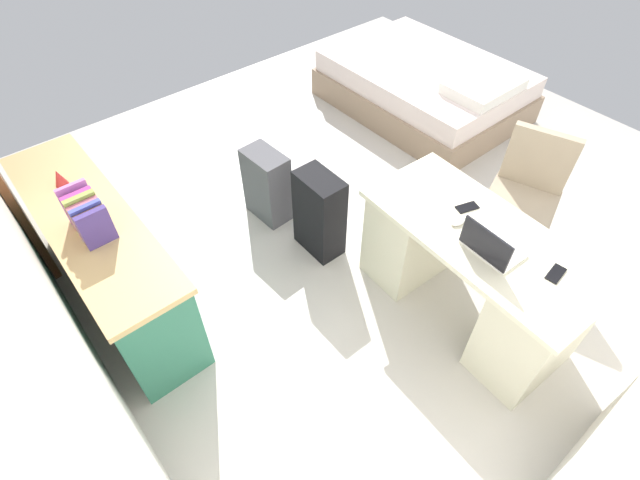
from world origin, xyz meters
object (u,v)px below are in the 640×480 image
bed (424,86)px  suitcase_black (319,214)px  credenza (106,258)px  computer_mouse (458,221)px  laptop (490,247)px  cell_phone_near_laptop (556,274)px  office_chair (520,203)px  cell_phone_by_mouse (467,207)px  suitcase_spare_grey (267,185)px  figurine_small (59,178)px  desk (469,273)px

bed → suitcase_black: suitcase_black is taller
credenza → computer_mouse: bearing=-130.9°
laptop → computer_mouse: size_ratio=3.20×
laptop → cell_phone_near_laptop: laptop is taller
bed → computer_mouse: (-1.74, 1.79, 0.52)m
office_chair → laptop: (-0.27, 0.87, 0.38)m
laptop → cell_phone_by_mouse: laptop is taller
cell_phone_by_mouse → laptop: bearing=164.7°
credenza → suitcase_black: bearing=-111.4°
suitcase_spare_grey → figurine_small: figurine_small is taller
suitcase_black → cell_phone_near_laptop: (-1.49, -0.40, 0.42)m
bed → credenza: bearing=95.0°
suitcase_black → suitcase_spare_grey: 0.55m
suitcase_spare_grey → computer_mouse: computer_mouse is taller
suitcase_black → computer_mouse: bearing=-161.0°
laptop → figurine_small: 2.62m
office_chair → suitcase_black: size_ratio=1.40×
desk → office_chair: office_chair is taller
laptop → computer_mouse: laptop is taller
office_chair → laptop: bearing=106.9°
suitcase_spare_grey → laptop: (-1.71, -0.33, 0.50)m
suitcase_black → figurine_small: bearing=57.1°
suitcase_spare_grey → office_chair: bearing=-143.3°
laptop → cell_phone_near_laptop: 0.36m
bed → figurine_small: size_ratio=17.32×
laptop → cell_phone_near_laptop: (-0.33, -0.15, -0.04)m
office_chair → computer_mouse: bearing=90.6°
suitcase_spare_grey → cell_phone_near_laptop: bearing=-169.8°
cell_phone_near_laptop → figurine_small: (2.40, 1.76, 0.07)m
office_chair → laptop: laptop is taller
desk → credenza: 2.34m
suitcase_black → laptop: laptop is taller
suitcase_spare_grey → laptop: 1.81m
credenza → bed: size_ratio=0.94×
office_chair → credenza: office_chair is taller
suitcase_black → bed: bearing=-67.6°
computer_mouse → cell_phone_by_mouse: (0.05, -0.15, -0.01)m
laptop → cell_phone_by_mouse: bearing=-33.5°
cell_phone_near_laptop → cell_phone_by_mouse: size_ratio=1.00×
bed → cell_phone_near_laptop: cell_phone_near_laptop is taller
credenza → bed: credenza is taller
computer_mouse → figurine_small: size_ratio=0.91×
suitcase_spare_grey → laptop: laptop is taller
credenza → bed: 3.47m
office_chair → cell_phone_by_mouse: (0.04, 0.67, 0.34)m
office_chair → suitcase_spare_grey: (1.44, 1.20, -0.12)m
laptop → figurine_small: size_ratio=2.91×
bed → laptop: laptop is taller
computer_mouse → office_chair: bearing=-86.7°
bed → suitcase_black: 2.25m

